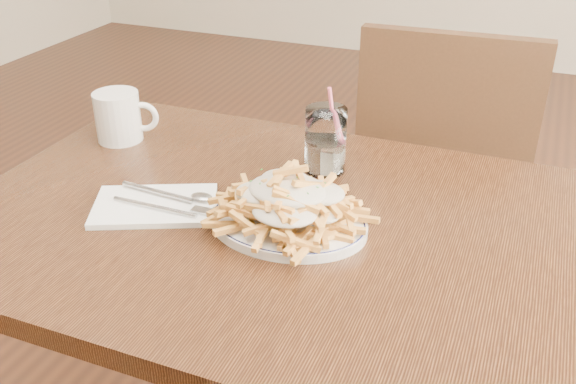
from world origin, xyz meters
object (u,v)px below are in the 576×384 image
at_px(water_glass, 326,144).
at_px(coffee_mug, 119,117).
at_px(loaded_fries, 288,197).
at_px(fries_plate, 288,222).
at_px(table, 287,254).
at_px(chair_far, 442,172).

height_order(water_glass, coffee_mug, water_glass).
distance_m(loaded_fries, water_glass, 0.23).
xyz_separation_m(fries_plate, loaded_fries, (-0.00, 0.00, 0.05)).
bearing_deg(water_glass, loaded_fries, -86.96).
height_order(fries_plate, coffee_mug, coffee_mug).
distance_m(table, fries_plate, 0.09).
bearing_deg(chair_far, water_glass, -109.32).
distance_m(table, loaded_fries, 0.14).
bearing_deg(coffee_mug, table, -20.50).
relative_size(loaded_fries, water_glass, 1.49).
relative_size(table, loaded_fries, 4.43).
bearing_deg(table, chair_far, 76.07).
relative_size(chair_far, water_glass, 5.23).
height_order(table, fries_plate, fries_plate).
bearing_deg(coffee_mug, loaded_fries, -22.76).
xyz_separation_m(fries_plate, water_glass, (-0.01, 0.23, 0.05)).
bearing_deg(fries_plate, table, 114.44).
bearing_deg(chair_far, loaded_fries, -102.53).
bearing_deg(loaded_fries, water_glass, 93.04).
relative_size(chair_far, coffee_mug, 6.92).
xyz_separation_m(table, loaded_fries, (0.01, -0.03, 0.14)).
bearing_deg(table, fries_plate, -65.56).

